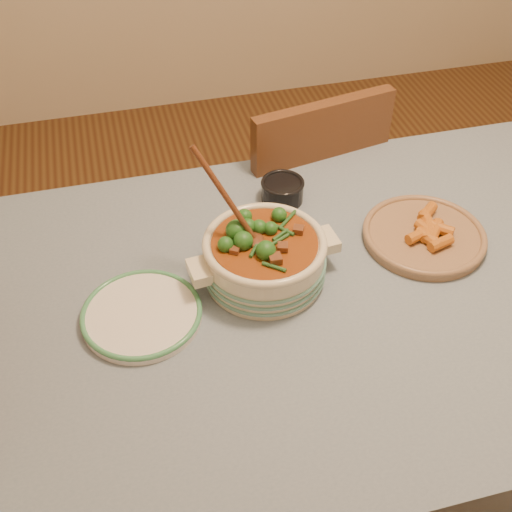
{
  "coord_description": "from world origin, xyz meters",
  "views": [
    {
      "loc": [
        -0.5,
        -0.95,
        1.81
      ],
      "look_at": [
        -0.24,
        0.05,
        0.85
      ],
      "focal_mm": 45.0,
      "sensor_mm": 36.0,
      "label": 1
    }
  ],
  "objects_px": {
    "white_plate": "(142,314)",
    "dining_table": "(358,308)",
    "fried_plate": "(424,234)",
    "chair_far": "(299,198)",
    "condiment_bowl": "(282,189)",
    "stew_casserole": "(264,255)"
  },
  "relations": [
    {
      "from": "white_plate",
      "to": "dining_table",
      "type": "bearing_deg",
      "value": -1.67
    },
    {
      "from": "dining_table",
      "to": "fried_plate",
      "type": "bearing_deg",
      "value": 26.33
    },
    {
      "from": "chair_far",
      "to": "white_plate",
      "type": "bearing_deg",
      "value": 36.51
    },
    {
      "from": "condiment_bowl",
      "to": "fried_plate",
      "type": "bearing_deg",
      "value": -39.65
    },
    {
      "from": "white_plate",
      "to": "chair_far",
      "type": "distance_m",
      "value": 0.86
    },
    {
      "from": "white_plate",
      "to": "chair_far",
      "type": "height_order",
      "value": "chair_far"
    },
    {
      "from": "dining_table",
      "to": "white_plate",
      "type": "height_order",
      "value": "white_plate"
    },
    {
      "from": "stew_casserole",
      "to": "condiment_bowl",
      "type": "xyz_separation_m",
      "value": [
        0.12,
        0.27,
        -0.04
      ]
    },
    {
      "from": "stew_casserole",
      "to": "white_plate",
      "type": "bearing_deg",
      "value": -169.15
    },
    {
      "from": "dining_table",
      "to": "condiment_bowl",
      "type": "height_order",
      "value": "condiment_bowl"
    },
    {
      "from": "fried_plate",
      "to": "condiment_bowl",
      "type": "bearing_deg",
      "value": 140.35
    },
    {
      "from": "stew_casserole",
      "to": "fried_plate",
      "type": "xyz_separation_m",
      "value": [
        0.41,
        0.03,
        -0.05
      ]
    },
    {
      "from": "stew_casserole",
      "to": "condiment_bowl",
      "type": "distance_m",
      "value": 0.3
    },
    {
      "from": "stew_casserole",
      "to": "chair_far",
      "type": "height_order",
      "value": "stew_casserole"
    },
    {
      "from": "fried_plate",
      "to": "stew_casserole",
      "type": "bearing_deg",
      "value": -176.19
    },
    {
      "from": "stew_casserole",
      "to": "fried_plate",
      "type": "height_order",
      "value": "stew_casserole"
    },
    {
      "from": "fried_plate",
      "to": "dining_table",
      "type": "bearing_deg",
      "value": -153.67
    },
    {
      "from": "stew_casserole",
      "to": "condiment_bowl",
      "type": "bearing_deg",
      "value": 65.69
    },
    {
      "from": "condiment_bowl",
      "to": "chair_far",
      "type": "distance_m",
      "value": 0.41
    },
    {
      "from": "white_plate",
      "to": "fried_plate",
      "type": "height_order",
      "value": "fried_plate"
    },
    {
      "from": "condiment_bowl",
      "to": "fried_plate",
      "type": "distance_m",
      "value": 0.38
    },
    {
      "from": "stew_casserole",
      "to": "chair_far",
      "type": "xyz_separation_m",
      "value": [
        0.27,
        0.55,
        -0.3
      ]
    }
  ]
}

